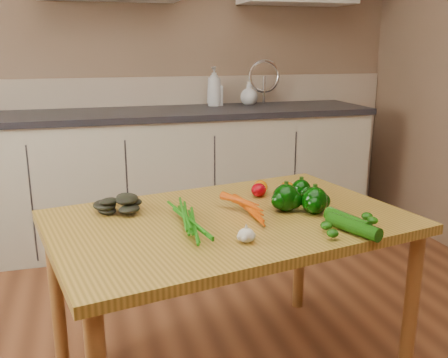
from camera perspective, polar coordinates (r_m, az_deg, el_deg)
name	(u,v)px	position (r m, az deg, el deg)	size (l,w,h in m)	color
room	(204,72)	(1.34, -2.32, 12.10)	(4.04, 5.04, 2.64)	brown
counter_run	(166,174)	(3.46, -6.62, 0.54)	(2.84, 0.64, 1.14)	#BCB79D
table	(229,237)	(1.89, 0.61, -6.60)	(1.43, 1.07, 0.70)	#B08633
soap_bottle_a	(214,86)	(3.59, -1.13, 10.54)	(0.11, 0.11, 0.27)	silver
soap_bottle_b	(216,91)	(3.62, -0.93, 10.05)	(0.09, 0.10, 0.21)	silver
soap_bottle_c	(249,93)	(3.67, 2.88, 9.74)	(0.13, 0.13, 0.16)	silver
carrot_bunch	(230,211)	(1.83, 0.63, -3.72)	(0.24, 0.19, 0.06)	#C64504
leafy_greens	(118,201)	(1.94, -11.97, -2.53)	(0.19, 0.17, 0.09)	black
garlic_bulb	(246,235)	(1.63, 2.55, -6.44)	(0.06, 0.06, 0.05)	beige
pepper_a	(286,198)	(1.94, 7.09, -2.14)	(0.10, 0.10, 0.10)	black
pepper_b	(301,189)	(2.10, 8.80, -1.19)	(0.08, 0.08, 0.08)	black
pepper_c	(315,201)	(1.92, 10.31, -2.44)	(0.10, 0.10, 0.10)	black
tomato_a	(259,190)	(2.11, 3.99, -1.26)	(0.06, 0.06, 0.06)	#90020A
tomato_b	(260,187)	(2.16, 4.19, -0.91)	(0.06, 0.06, 0.06)	#CF6105
tomato_c	(287,189)	(2.13, 7.23, -1.14)	(0.07, 0.07, 0.06)	#CF6105
zucchini_a	(347,221)	(1.81, 13.90, -4.65)	(0.05, 0.05, 0.19)	#0E4006
zucchini_b	(353,227)	(1.76, 14.55, -5.29)	(0.05, 0.05, 0.21)	#0E4006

